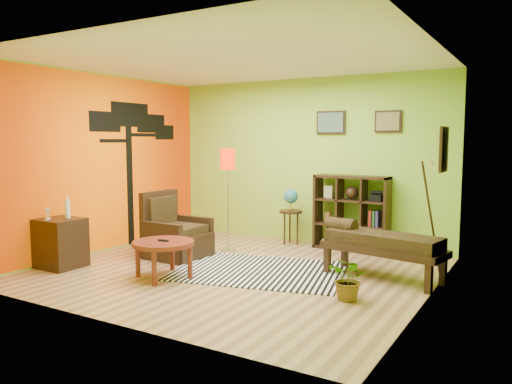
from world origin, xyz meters
The scene contains 11 objects.
ground centered at (0.00, 0.00, 0.00)m, with size 5.00×5.00×0.00m, color tan.
room_shell centered at (-0.09, 0.01, 1.80)m, with size 5.04×4.54×2.82m.
zebra_rug centered at (0.28, 0.14, 0.01)m, with size 2.26×1.64×0.01m, color white.
coffee_table centered at (-0.60, -0.77, 0.41)m, with size 0.78×0.78×0.50m.
armchair centered at (-1.24, 0.23, 0.30)m, with size 0.84×0.84×0.99m.
side_cabinet centered at (-2.20, -1.07, 0.35)m, with size 0.58×0.53×1.00m.
floor_lamp centered at (-0.77, 0.98, 1.32)m, with size 0.25×0.25×1.63m.
globe_table centered at (-0.12, 1.91, 0.71)m, with size 0.39×0.39×0.94m.
cube_shelf centered at (0.91, 2.03, 0.60)m, with size 1.20×0.35×1.20m.
bench centered at (1.79, 0.62, 0.46)m, with size 1.63×0.83×0.72m.
potted_plant centered at (1.77, -0.42, 0.19)m, with size 0.44×0.49×0.38m, color #26661E.
Camera 1 is at (3.59, -5.56, 1.77)m, focal length 35.00 mm.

